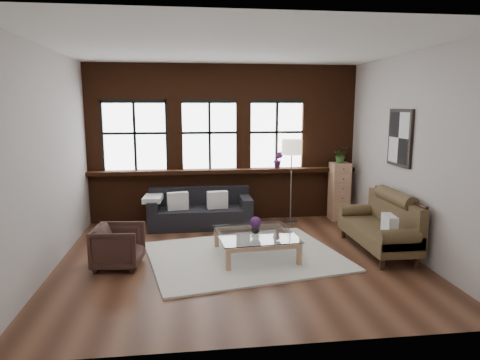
{
  "coord_description": "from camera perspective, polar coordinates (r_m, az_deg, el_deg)",
  "views": [
    {
      "loc": [
        -0.77,
        -6.36,
        2.37
      ],
      "look_at": [
        0.1,
        0.6,
        1.15
      ],
      "focal_mm": 32.0,
      "sensor_mm": 36.0,
      "label": 1
    }
  ],
  "objects": [
    {
      "name": "shag_rug",
      "position": [
        6.9,
        0.67,
        -10.1
      ],
      "size": [
        3.31,
        2.81,
        0.03
      ],
      "primitive_type": "cube",
      "rotation": [
        0.0,
        0.0,
        0.19
      ],
      "color": "beige",
      "rests_on": "floor"
    },
    {
      "name": "dark_sofa",
      "position": [
        8.5,
        -5.33,
        -3.81
      ],
      "size": [
        2.02,
        0.82,
        0.73
      ],
      "primitive_type": null,
      "color": "black",
      "rests_on": "floor"
    },
    {
      "name": "wall_back",
      "position": [
        8.93,
        -2.16,
        4.92
      ],
      "size": [
        5.5,
        0.0,
        5.5
      ],
      "primitive_type": "plane",
      "rotation": [
        1.57,
        0.0,
        0.0
      ],
      "color": "#BBB3AE",
      "rests_on": "ground"
    },
    {
      "name": "coffee_table",
      "position": [
        6.85,
        2.07,
        -8.69
      ],
      "size": [
        1.3,
        1.3,
        0.4
      ],
      "primitive_type": null,
      "rotation": [
        0.0,
        0.0,
        0.09
      ],
      "color": "tan",
      "rests_on": "shag_rug"
    },
    {
      "name": "floor",
      "position": [
        6.83,
        -0.21,
        -10.44
      ],
      "size": [
        5.5,
        5.5,
        0.0
      ],
      "primitive_type": "plane",
      "color": "#49291B",
      "rests_on": "ground"
    },
    {
      "name": "wall_poster",
      "position": [
        7.54,
        20.57,
        5.29
      ],
      "size": [
        0.05,
        0.74,
        0.94
      ],
      "primitive_type": null,
      "color": "black",
      "rests_on": "wall_right"
    },
    {
      "name": "window_left",
      "position": [
        8.89,
        -13.83,
        5.59
      ],
      "size": [
        1.38,
        0.1,
        1.5
      ],
      "primitive_type": null,
      "color": "black",
      "rests_on": "brick_backwall"
    },
    {
      "name": "armchair",
      "position": [
        6.66,
        -15.9,
        -8.5
      ],
      "size": [
        0.76,
        0.74,
        0.63
      ],
      "primitive_type": "imported",
      "rotation": [
        0.0,
        0.0,
        1.47
      ],
      "color": "#35201A",
      "rests_on": "floor"
    },
    {
      "name": "pillow_b",
      "position": [
        8.38,
        -3.03,
        -2.66
      ],
      "size": [
        0.41,
        0.19,
        0.34
      ],
      "primitive_type": "cube",
      "rotation": [
        0.0,
        0.0,
        0.13
      ],
      "color": "silver",
      "rests_on": "dark_sofa"
    },
    {
      "name": "brick_backwall",
      "position": [
        8.87,
        -2.13,
        4.88
      ],
      "size": [
        5.5,
        0.12,
        3.2
      ],
      "primitive_type": null,
      "color": "#421F0F",
      "rests_on": "floor"
    },
    {
      "name": "ceiling",
      "position": [
        6.46,
        -0.23,
        17.25
      ],
      "size": [
        5.5,
        5.5,
        0.0
      ],
      "primitive_type": "plane",
      "rotation": [
        3.14,
        0.0,
        0.0
      ],
      "color": "white",
      "rests_on": "ground"
    },
    {
      "name": "flowers",
      "position": [
        6.74,
        2.09,
        -5.66
      ],
      "size": [
        0.18,
        0.18,
        0.18
      ],
      "primitive_type": "sphere",
      "color": "#4E205E",
      "rests_on": "vase"
    },
    {
      "name": "pillow_a",
      "position": [
        8.36,
        -8.29,
        -2.78
      ],
      "size": [
        0.42,
        0.22,
        0.34
      ],
      "primitive_type": "cube",
      "rotation": [
        0.0,
        0.0,
        0.2
      ],
      "color": "silver",
      "rests_on": "dark_sofa"
    },
    {
      "name": "drawer_chest",
      "position": [
        9.17,
        13.09,
        -1.49
      ],
      "size": [
        0.37,
        0.37,
        1.21
      ],
      "primitive_type": "cube",
      "color": "tan",
      "rests_on": "floor"
    },
    {
      "name": "potted_plant_top",
      "position": [
        9.06,
        13.28,
        3.3
      ],
      "size": [
        0.31,
        0.27,
        0.34
      ],
      "primitive_type": "imported",
      "rotation": [
        0.0,
        0.0,
        0.02
      ],
      "color": "#2D5923",
      "rests_on": "drawer_chest"
    },
    {
      "name": "wall_right",
      "position": [
        7.31,
        21.75,
        3.12
      ],
      "size": [
        0.0,
        5.0,
        5.0
      ],
      "primitive_type": "plane",
      "rotation": [
        1.57,
        0.0,
        -1.57
      ],
      "color": "#BBB3AE",
      "rests_on": "ground"
    },
    {
      "name": "pillow_settee",
      "position": [
        6.82,
        19.29,
        -5.83
      ],
      "size": [
        0.19,
        0.4,
        0.34
      ],
      "primitive_type": "cube",
      "rotation": [
        0.0,
        0.0,
        -0.13
      ],
      "color": "silver",
      "rests_on": "vintage_settee"
    },
    {
      "name": "sill_plant",
      "position": [
        8.95,
        5.13,
        2.71
      ],
      "size": [
        0.24,
        0.22,
        0.36
      ],
      "primitive_type": "imported",
      "rotation": [
        0.0,
        0.0,
        -0.4
      ],
      "color": "#4E205E",
      "rests_on": "sill_ledge"
    },
    {
      "name": "floor_lamp",
      "position": [
        8.74,
        6.83,
        0.3
      ],
      "size": [
        0.4,
        0.4,
        1.85
      ],
      "primitive_type": null,
      "color": "#A5A5A8",
      "rests_on": "floor"
    },
    {
      "name": "wall_left",
      "position": [
        6.7,
        -24.27,
        2.4
      ],
      "size": [
        0.0,
        5.0,
        5.0
      ],
      "primitive_type": "plane",
      "rotation": [
        1.57,
        0.0,
        1.57
      ],
      "color": "#BBB3AE",
      "rests_on": "ground"
    },
    {
      "name": "vintage_settee",
      "position": [
        7.36,
        17.9,
        -5.5
      ],
      "size": [
        0.8,
        1.8,
        0.96
      ],
      "primitive_type": null,
      "color": "#4E3E24",
      "rests_on": "floor"
    },
    {
      "name": "window_right",
      "position": [
        9.03,
        4.87,
        5.9
      ],
      "size": [
        1.38,
        0.1,
        1.5
      ],
      "primitive_type": null,
      "color": "black",
      "rests_on": "brick_backwall"
    },
    {
      "name": "wall_front",
      "position": [
        4.01,
        4.1,
        -1.25
      ],
      "size": [
        5.5,
        0.0,
        5.5
      ],
      "primitive_type": "plane",
      "rotation": [
        -1.57,
        0.0,
        0.0
      ],
      "color": "#BBB3AE",
      "rests_on": "ground"
    },
    {
      "name": "sill_ledge",
      "position": [
        8.84,
        -2.05,
        1.22
      ],
      "size": [
        5.5,
        0.3,
        0.08
      ],
      "primitive_type": "cube",
      "color": "#421F0F",
      "rests_on": "brick_backwall"
    },
    {
      "name": "vase",
      "position": [
        6.77,
        2.08,
        -6.53
      ],
      "size": [
        0.18,
        0.18,
        0.14
      ],
      "primitive_type": "imported",
      "rotation": [
        0.0,
        0.0,
        0.42
      ],
      "color": "#B2B2B2",
      "rests_on": "coffee_table"
    },
    {
      "name": "window_mid",
      "position": [
        8.84,
        -4.09,
        5.83
      ],
      "size": [
        1.38,
        0.1,
        1.5
      ],
      "primitive_type": null,
      "color": "black",
      "rests_on": "brick_backwall"
    }
  ]
}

